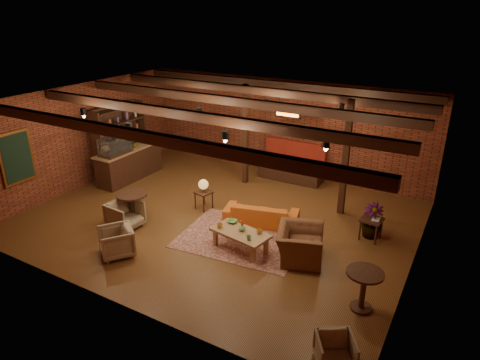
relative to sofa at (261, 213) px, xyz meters
The scene contains 29 objects.
floor 1.23m from the sofa, 163.35° to the right, with size 10.00×10.00×0.00m, color #402410.
ceiling 3.15m from the sofa, 163.35° to the right, with size 10.00×8.00×0.02m, color black.
wall_back 4.05m from the sofa, 107.44° to the left, with size 10.00×0.02×3.20m, color brown.
wall_front 4.68m from the sofa, 104.81° to the right, with size 10.00×0.02×3.20m, color brown.
wall_left 6.30m from the sofa, behind, with size 0.02×8.00×3.20m, color brown.
wall_right 4.08m from the sofa, ahead, with size 0.02×8.00×3.20m, color brown.
ceiling_beams 3.04m from the sofa, 163.35° to the right, with size 9.80×6.40×0.22m, color black, non-canonical shape.
ceiling_pipe 3.08m from the sofa, 132.42° to the left, with size 0.12×0.12×9.60m, color black.
post_left 3.14m from the sofa, 127.77° to the left, with size 0.16×0.16×3.20m, color black.
post_right 2.68m from the sofa, 45.09° to the left, with size 0.16×0.16×3.20m, color black.
service_counter 5.31m from the sofa, behind, with size 0.80×2.50×1.60m, color black, non-canonical shape.
plant_counter 5.30m from the sofa, behind, with size 0.35×0.39×0.30m, color #337F33.
shelving_hutch 5.77m from the sofa, behind, with size 0.52×2.00×2.40m, color black, non-canonical shape.
chalkboard_menu 6.76m from the sofa, 156.50° to the right, with size 0.08×0.96×1.46m, color black.
banquette 3.26m from the sofa, 99.70° to the left, with size 2.10×0.70×1.00m, color maroon, non-canonical shape.
service_sign 3.49m from the sofa, 101.25° to the left, with size 0.86×0.06×0.30m, color orange.
ceiling_spotlights 2.84m from the sofa, 163.35° to the right, with size 6.40×4.40×0.28m, color black, non-canonical shape.
rug 0.99m from the sofa, 93.66° to the right, with size 3.00×2.30×0.01m, color maroon.
sofa is the anchor object (origin of this frame).
coffee_table 1.42m from the sofa, 83.55° to the right, with size 1.49×0.92×0.73m.
side_table_lamp 1.86m from the sofa, behind, with size 0.51×0.51×0.90m.
round_table_left 3.42m from the sofa, 150.96° to the right, with size 0.81×0.81×0.84m.
armchair_a 3.56m from the sofa, 146.54° to the right, with size 0.77×0.72×0.79m, color #BBAF91.
armchair_b 3.76m from the sofa, 125.88° to the right, with size 0.73×0.69×0.76m, color #BBAF91.
armchair_right 1.90m from the sofa, 35.15° to the right, with size 1.16×0.75×1.01m, color brown.
side_table_book 2.81m from the sofa, 12.54° to the left, with size 0.55×0.55×0.58m.
round_table_right 3.89m from the sofa, 33.16° to the right, with size 0.71×0.71×0.83m.
armchair_far 4.96m from the sofa, 49.02° to the right, with size 0.60×0.56×0.62m, color #BBAF91.
plant_tall 3.00m from the sofa, 14.95° to the left, with size 1.49×1.49×2.67m, color #4C7F4C.
Camera 1 is at (5.69, -8.73, 5.45)m, focal length 32.00 mm.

